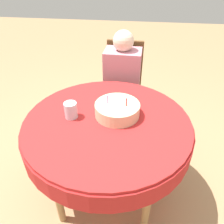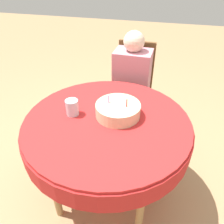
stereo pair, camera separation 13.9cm
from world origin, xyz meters
TOP-DOWN VIEW (x-y plane):
  - ground_plane at (0.00, 0.00)m, footprint 12.00×12.00m
  - dining_table at (0.00, 0.00)m, footprint 1.10×1.10m
  - chair at (0.03, 0.84)m, footprint 0.40×0.40m
  - person at (0.02, 0.74)m, footprint 0.33×0.34m
  - birthday_cake at (0.06, 0.06)m, footprint 0.29×0.29m
  - drinking_glass at (-0.24, -0.00)m, footprint 0.08×0.08m

SIDE VIEW (x-z plane):
  - ground_plane at x=0.00m, z-range 0.00..0.00m
  - chair at x=0.03m, z-range 0.02..0.98m
  - dining_table at x=0.00m, z-range 0.28..1.02m
  - person at x=0.02m, z-range 0.11..1.21m
  - birthday_cake at x=0.06m, z-range 0.71..0.85m
  - drinking_glass at x=-0.24m, z-range 0.74..0.85m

